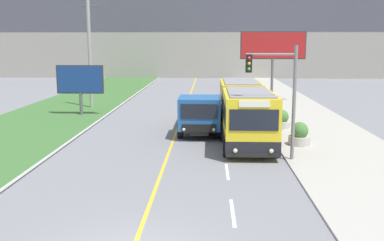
{
  "coord_description": "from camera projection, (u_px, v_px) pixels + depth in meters",
  "views": [
    {
      "loc": [
        1.97,
        -10.45,
        5.39
      ],
      "look_at": [
        1.1,
        12.16,
        1.4
      ],
      "focal_mm": 42.0,
      "sensor_mm": 36.0,
      "label": 1
    }
  ],
  "objects": [
    {
      "name": "planter_round_second",
      "position": [
        282.0,
        120.0,
        27.88
      ],
      "size": [
        1.08,
        1.08,
        1.15
      ],
      "color": "#B7B2A8",
      "rests_on": "sidewalk_right"
    },
    {
      "name": "planter_round_near",
      "position": [
        299.0,
        135.0,
        23.3
      ],
      "size": [
        1.12,
        1.12,
        1.2
      ],
      "color": "#B7B2A8",
      "rests_on": "sidewalk_right"
    },
    {
      "name": "traffic_light_mast",
      "position": [
        279.0,
        88.0,
        20.02
      ],
      "size": [
        2.28,
        0.32,
        5.23
      ],
      "color": "slate",
      "rests_on": "ground_plane"
    },
    {
      "name": "utility_pole_far",
      "position": [
        90.0,
        50.0,
        36.36
      ],
      "size": [
        1.8,
        0.28,
        9.27
      ],
      "color": "#9E9E99",
      "rests_on": "ground_plane"
    },
    {
      "name": "billboard_small",
      "position": [
        80.0,
        81.0,
        33.01
      ],
      "size": [
        3.46,
        0.24,
        3.69
      ],
      "color": "#59595B",
      "rests_on": "ground_plane"
    },
    {
      "name": "lane_marking_centre",
      "position": [
        150.0,
        234.0,
        12.71
      ],
      "size": [
        2.88,
        140.0,
        0.01
      ],
      "color": "gold",
      "rests_on": "ground_plane"
    },
    {
      "name": "billboard_large",
      "position": [
        273.0,
        48.0,
        39.92
      ],
      "size": [
        5.81,
        0.24,
        6.29
      ],
      "color": "#59595B",
      "rests_on": "ground_plane"
    },
    {
      "name": "dump_truck",
      "position": [
        200.0,
        114.0,
        26.29
      ],
      "size": [
        2.44,
        6.57,
        2.31
      ],
      "color": "black",
      "rests_on": "ground_plane"
    },
    {
      "name": "planter_round_third",
      "position": [
        273.0,
        109.0,
        32.44
      ],
      "size": [
        1.1,
        1.1,
        1.21
      ],
      "color": "#B7B2A8",
      "rests_on": "sidewalk_right"
    },
    {
      "name": "apartment_block_background",
      "position": [
        197.0,
        13.0,
        69.23
      ],
      "size": [
        80.0,
        8.04,
        19.56
      ],
      "color": "gray",
      "rests_on": "ground_plane"
    },
    {
      "name": "city_bus",
      "position": [
        244.0,
        111.0,
        25.55
      ],
      "size": [
        2.63,
        11.67,
        2.95
      ],
      "color": "yellow",
      "rests_on": "ground_plane"
    }
  ]
}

